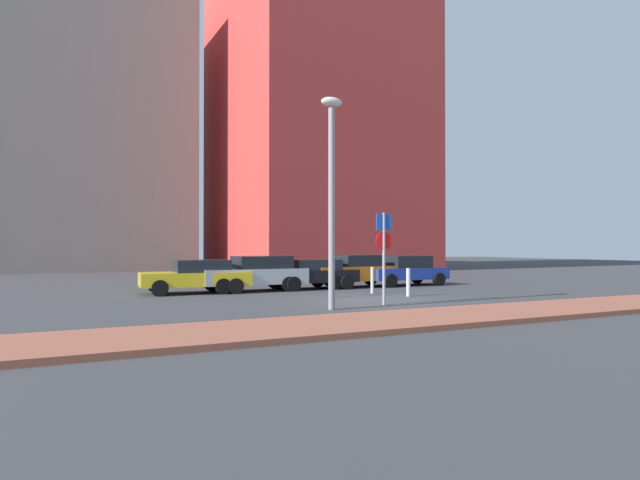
% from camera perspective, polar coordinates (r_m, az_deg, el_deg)
% --- Properties ---
extents(ground_plane, '(120.00, 120.00, 0.00)m').
position_cam_1_polar(ground_plane, '(19.87, 5.09, -6.27)').
color(ground_plane, '#38383A').
extents(sidewalk_brick, '(40.00, 3.01, 0.14)m').
position_cam_1_polar(sidewalk_brick, '(15.58, 15.61, -7.56)').
color(sidewalk_brick, '#93513D').
rests_on(sidewalk_brick, ground).
extents(parked_car_yellow, '(4.52, 2.32, 1.38)m').
position_cam_1_polar(parked_car_yellow, '(23.18, -12.71, -3.65)').
color(parked_car_yellow, gold).
rests_on(parked_car_yellow, ground).
extents(parked_car_silver, '(4.58, 1.99, 1.52)m').
position_cam_1_polar(parked_car_silver, '(23.83, -6.80, -3.42)').
color(parked_car_silver, '#B7BABF').
rests_on(parked_car_silver, ground).
extents(parked_car_black, '(4.22, 2.17, 1.33)m').
position_cam_1_polar(parked_car_black, '(24.91, -0.92, -3.49)').
color(parked_car_black, black).
rests_on(parked_car_black, ground).
extents(parked_car_orange, '(4.46, 2.03, 1.52)m').
position_cam_1_polar(parked_car_orange, '(26.04, 3.64, -3.21)').
color(parked_car_orange, orange).
rests_on(parked_car_orange, ground).
extents(parked_car_blue, '(4.17, 2.08, 1.47)m').
position_cam_1_polar(parked_car_blue, '(27.40, 8.85, -3.12)').
color(parked_car_blue, '#1E389E').
rests_on(parked_car_blue, ground).
extents(parking_sign_post, '(0.60, 0.10, 3.06)m').
position_cam_1_polar(parking_sign_post, '(18.28, 6.68, -0.71)').
color(parking_sign_post, gray).
rests_on(parking_sign_post, ground).
extents(parking_meter, '(0.18, 0.14, 1.35)m').
position_cam_1_polar(parking_meter, '(20.80, 1.39, -3.60)').
color(parking_meter, '#4C4C51').
rests_on(parking_meter, ground).
extents(street_lamp, '(0.70, 0.36, 6.54)m').
position_cam_1_polar(street_lamp, '(16.88, 1.22, 5.92)').
color(street_lamp, gray).
rests_on(street_lamp, ground).
extents(traffic_bollard_near, '(0.16, 0.16, 1.09)m').
position_cam_1_polar(traffic_bollard_near, '(21.51, 9.20, -4.38)').
color(traffic_bollard_near, '#B7B7BC').
rests_on(traffic_bollard_near, ground).
extents(traffic_bollard_mid, '(0.13, 0.13, 1.08)m').
position_cam_1_polar(traffic_bollard_mid, '(22.73, 5.47, -4.19)').
color(traffic_bollard_mid, '#B7B7BC').
rests_on(traffic_bollard_mid, ground).
extents(building_colorful_midrise, '(15.01, 17.16, 26.86)m').
position_cam_1_polar(building_colorful_midrise, '(49.08, -0.67, 12.89)').
color(building_colorful_midrise, '#BF3833').
rests_on(building_colorful_midrise, ground).
extents(building_under_construction, '(14.97, 10.57, 22.29)m').
position_cam_1_polar(building_under_construction, '(49.82, -22.52, 10.05)').
color(building_under_construction, gray).
rests_on(building_under_construction, ground).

